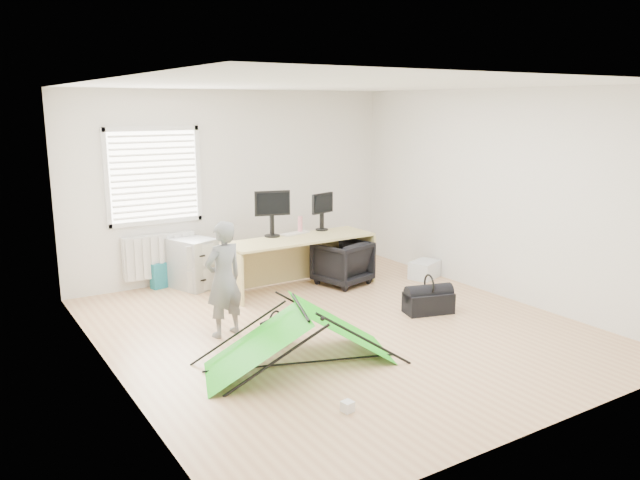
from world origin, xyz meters
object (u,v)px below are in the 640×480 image
desk (300,263)px  laptop_bag (275,331)px  storage_crate (424,270)px  duffel_bag (428,303)px  office_chair (342,263)px  monitor_right (322,217)px  monitor_left (272,220)px  person (224,279)px  thermos (300,225)px  kite (300,336)px  filing_cabinet (193,263)px

desk → laptop_bag: bearing=-129.2°
storage_crate → duffel_bag: bearing=-129.8°
office_chair → monitor_right: bearing=-95.8°
monitor_left → monitor_right: (0.82, 0.01, -0.03)m
monitor_right → laptop_bag: size_ratio=1.13×
desk → person: size_ratio=1.63×
monitor_right → person: 2.58m
thermos → duffel_bag: thermos is taller
monitor_right → monitor_left: bearing=163.8°
office_chair → person: (-2.22, -0.97, 0.33)m
office_chair → storage_crate: size_ratio=1.52×
monitor_left → kite: (-1.03, -2.52, -0.65)m
thermos → laptop_bag: 2.52m
desk → person: bearing=-146.8°
monitor_right → duffel_bag: bearing=-99.6°
monitor_right → thermos: bearing=161.2°
monitor_left → person: person is taller
storage_crate → kite: bearing=-151.1°
person → laptop_bag: (0.34, -0.53, -0.50)m
laptop_bag → duffel_bag: (2.06, -0.10, -0.01)m
monitor_left → filing_cabinet: bearing=166.3°
thermos → office_chair: thermos is taller
monitor_right → office_chair: monitor_right is taller
thermos → kite: 3.00m
desk → monitor_right: (0.53, 0.29, 0.56)m
thermos → storage_crate: bearing=-26.9°
desk → storage_crate: 1.89m
kite → duffel_bag: size_ratio=3.28×
filing_cabinet → kite: filing_cabinet is taller
office_chair → person: bearing=8.7°
desk → thermos: bearing=58.2°
person → kite: size_ratio=0.67×
filing_cabinet → monitor_right: monitor_right is taller
monitor_left → storage_crate: 2.38m
kite → storage_crate: kite is taller
filing_cabinet → person: size_ratio=0.54×
duffel_bag → kite: bearing=-151.4°
desk → kite: bearing=-121.7°
monitor_left → thermos: bearing=18.2°
person → thermos: bearing=-155.3°
thermos → kite: bearing=-120.4°
thermos → person: person is taller
desk → filing_cabinet: bearing=145.3°
filing_cabinet → duffel_bag: bearing=-72.3°
monitor_left → thermos: 0.48m
desk → laptop_bag: (-1.27, -1.64, -0.22)m
monitor_right → laptop_bag: monitor_right is taller
office_chair → duffel_bag: (0.19, -1.60, -0.18)m
desk → office_chair: size_ratio=3.06×
filing_cabinet → duffel_bag: 3.28m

